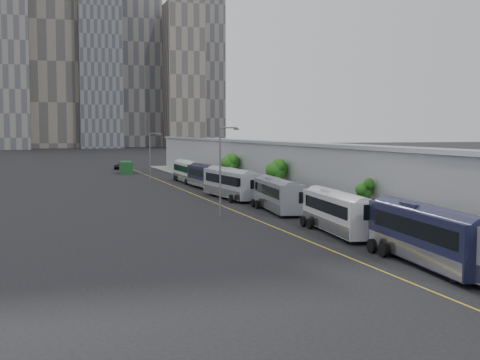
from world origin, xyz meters
name	(u,v)px	position (x,y,z in m)	size (l,w,h in m)	color
sidewalk	(309,203)	(9.00, 55.00, 0.06)	(10.00, 170.00, 0.12)	gray
lane_line	(224,206)	(-1.50, 55.00, 0.01)	(0.12, 160.00, 0.02)	gold
depot	(340,173)	(12.99, 55.00, 3.51)	(12.45, 160.40, 7.20)	gray
skyline	(74,44)	(-2.90, 324.16, 50.85)	(145.00, 64.00, 120.00)	slate
bus_1	(428,240)	(2.13, 19.22, 1.63)	(3.90, 13.43, 3.87)	#171934
bus_2	(338,216)	(2.33, 33.06, 1.50)	(3.58, 12.32, 3.55)	silver
bus_3	(277,198)	(2.67, 48.70, 1.50)	(3.64, 12.32, 3.55)	slate
bus_4	(231,186)	(1.63, 62.91, 1.63)	(3.82, 13.36, 3.85)	#999CA2
bus_5	(207,179)	(2.22, 77.63, 1.51)	(3.17, 12.39, 3.59)	black
bus_6	(188,173)	(2.18, 90.54, 1.52)	(2.76, 12.31, 3.60)	white
tree_1	(364,191)	(6.10, 35.71, 3.21)	(1.39, 1.39, 3.97)	black
tree_2	(276,170)	(5.58, 57.08, 3.92)	(2.44, 2.44, 5.16)	black
tree_3	(229,163)	(5.40, 76.60, 3.79)	(2.80, 2.80, 5.20)	black
street_lamp_near	(222,165)	(-3.97, 46.72, 5.19)	(2.04, 0.22, 9.01)	#59595E
street_lamp_far	(151,153)	(-3.54, 92.38, 4.78)	(2.04, 0.22, 8.21)	#59595E
shipping_container	(126,167)	(-4.60, 116.82, 1.18)	(2.32, 6.85, 2.36)	#133F1B
suv	(122,166)	(-3.71, 131.06, 0.75)	(2.49, 5.40, 1.50)	black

